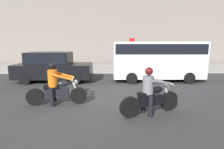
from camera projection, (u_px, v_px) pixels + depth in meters
ground_plane at (95, 97)px, 7.56m from camera, size 80.00×80.00×0.00m
sidewalk_slab at (102, 68)px, 15.42m from camera, size 40.00×4.40×0.14m
motorcycle_with_rider_orange_stripe at (56, 88)px, 6.55m from camera, size 2.18×0.71×1.57m
motorcycle_with_rider_gray at (150, 95)px, 5.68m from camera, size 2.04×1.04×1.52m
parked_sedan_black at (52, 67)px, 10.46m from camera, size 4.36×1.82×1.72m
parked_van_white at (157, 58)px, 10.66m from camera, size 5.19×1.96×2.31m
street_sign_post at (132, 50)px, 14.29m from camera, size 0.44×0.08×2.51m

